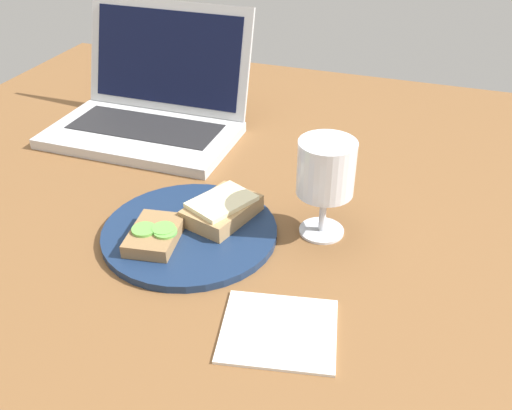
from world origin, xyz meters
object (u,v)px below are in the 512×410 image
at_px(sandwich_with_cucumber, 155,234).
at_px(wine_glass, 326,172).
at_px(plate, 190,232).
at_px(napkin, 279,330).
at_px(laptop, 150,109).
at_px(sandwich_with_cheese, 222,210).

relative_size(sandwich_with_cucumber, wine_glass, 0.70).
bearing_deg(plate, sandwich_with_cucumber, -128.50).
bearing_deg(wine_glass, napkin, -89.89).
relative_size(sandwich_with_cucumber, laptop, 0.29).
relative_size(wine_glass, napkin, 1.09).
relative_size(sandwich_with_cheese, laptop, 0.36).
distance_m(plate, sandwich_with_cucumber, 0.06).
bearing_deg(napkin, plate, 141.70).
height_order(sandwich_with_cucumber, napkin, sandwich_with_cucumber).
height_order(sandwich_with_cheese, napkin, sandwich_with_cheese).
bearing_deg(plate, sandwich_with_cheese, 50.78).
bearing_deg(sandwich_with_cucumber, sandwich_with_cheese, 51.14).
bearing_deg(plate, wine_glass, 21.84).
height_order(plate, sandwich_with_cucumber, sandwich_with_cucumber).
height_order(plate, sandwich_with_cheese, sandwich_with_cheese).
bearing_deg(napkin, sandwich_with_cheese, 128.51).
xyz_separation_m(plate, sandwich_with_cheese, (0.03, 0.04, 0.02)).
bearing_deg(laptop, wine_glass, -29.54).
bearing_deg(laptop, napkin, -47.80).
distance_m(plate, napkin, 0.23).
xyz_separation_m(plate, laptop, (-0.22, 0.30, 0.04)).
bearing_deg(sandwich_with_cheese, sandwich_with_cucumber, -128.86).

